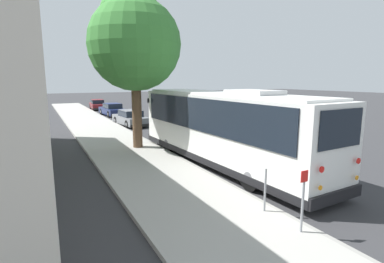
# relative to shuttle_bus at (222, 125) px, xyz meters

# --- Properties ---
(ground_plane) EXTENTS (160.00, 160.00, 0.00)m
(ground_plane) POSITION_rel_shuttle_bus_xyz_m (-1.23, -0.44, -1.83)
(ground_plane) COLOR #333335
(sidewalk_slab) EXTENTS (80.00, 3.72, 0.15)m
(sidewalk_slab) POSITION_rel_shuttle_bus_xyz_m (-1.23, 3.30, -1.76)
(sidewalk_slab) COLOR #A3A099
(sidewalk_slab) RESTS_ON ground
(curb_strip) EXTENTS (80.00, 0.14, 0.15)m
(curb_strip) POSITION_rel_shuttle_bus_xyz_m (-1.23, 1.37, -1.76)
(curb_strip) COLOR gray
(curb_strip) RESTS_ON ground
(shuttle_bus) EXTENTS (11.61, 3.11, 3.42)m
(shuttle_bus) POSITION_rel_shuttle_bus_xyz_m (0.00, 0.00, 0.00)
(shuttle_bus) COLOR white
(shuttle_bus) RESTS_ON ground
(parked_sedan_gray) EXTENTS (4.59, 2.08, 1.30)m
(parked_sedan_gray) POSITION_rel_shuttle_bus_xyz_m (13.35, 0.35, -1.23)
(parked_sedan_gray) COLOR slate
(parked_sedan_gray) RESTS_ON ground
(parked_sedan_navy) EXTENTS (4.75, 2.02, 1.31)m
(parked_sedan_navy) POSITION_rel_shuttle_bus_xyz_m (20.96, 0.12, -1.22)
(parked_sedan_navy) COLOR #19234C
(parked_sedan_navy) RESTS_ON ground
(parked_sedan_maroon) EXTENTS (4.68, 1.91, 1.27)m
(parked_sedan_maroon) POSITION_rel_shuttle_bus_xyz_m (28.52, 0.28, -1.25)
(parked_sedan_maroon) COLOR maroon
(parked_sedan_maroon) RESTS_ON ground
(street_tree) EXTENTS (4.82, 4.82, 8.59)m
(street_tree) POSITION_rel_shuttle_bus_xyz_m (4.70, 2.47, 4.09)
(street_tree) COLOR brown
(street_tree) RESTS_ON sidewalk_slab
(sign_post_near) EXTENTS (0.06, 0.22, 1.55)m
(sign_post_near) POSITION_rel_shuttle_bus_xyz_m (-6.27, 1.78, -0.88)
(sign_post_near) COLOR gray
(sign_post_near) RESTS_ON sidewalk_slab
(sign_post_far) EXTENTS (0.06, 0.06, 1.23)m
(sign_post_far) POSITION_rel_shuttle_bus_xyz_m (-4.94, 1.78, -1.06)
(sign_post_far) COLOR gray
(sign_post_far) RESTS_ON sidewalk_slab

